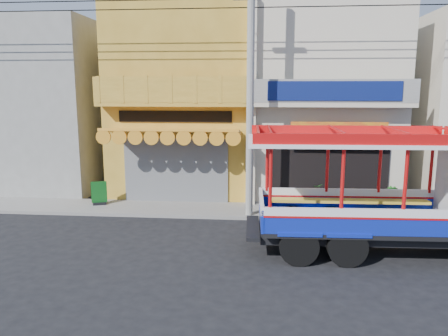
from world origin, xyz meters
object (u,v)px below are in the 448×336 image
object	(u,v)px
songthaew_truck	(406,195)
potted_plant_b	(392,200)
potted_plant_c	(382,201)
potted_plant_a	(309,196)
green_sign	(99,195)
utility_pole	(255,77)

from	to	relation	value
songthaew_truck	potted_plant_b	xyz separation A→B (m)	(0.74, 3.81, -1.10)
potted_plant_b	potted_plant_c	bearing A→B (deg)	40.21
potted_plant_a	potted_plant_c	xyz separation A→B (m)	(2.64, -0.25, -0.06)
green_sign	potted_plant_a	bearing A→B (deg)	1.43
green_sign	songthaew_truck	bearing A→B (deg)	-20.83
potted_plant_b	potted_plant_c	size ratio (longest dim) A/B	1.15
potted_plant_b	utility_pole	bearing A→B (deg)	66.03
potted_plant_c	potted_plant_b	bearing A→B (deg)	75.73
songthaew_truck	green_sign	world-z (taller)	songthaew_truck
green_sign	potted_plant_c	bearing A→B (deg)	-0.25
potted_plant_a	potted_plant_c	size ratio (longest dim) A/B	1.14
utility_pole	green_sign	bearing A→B (deg)	171.75
utility_pole	songthaew_truck	distance (m)	6.26
green_sign	potted_plant_a	xyz separation A→B (m)	(8.19, 0.20, 0.09)
potted_plant_b	potted_plant_a	bearing A→B (deg)	50.99
songthaew_truck	potted_plant_c	bearing A→B (deg)	83.89
green_sign	potted_plant_a	distance (m)	8.19
potted_plant_a	utility_pole	bearing A→B (deg)	167.04
utility_pole	potted_plant_a	world-z (taller)	utility_pole
utility_pole	songthaew_truck	xyz separation A→B (m)	(4.33, -3.08, -3.32)
green_sign	potted_plant_c	xyz separation A→B (m)	(10.82, -0.05, 0.03)
songthaew_truck	potted_plant_c	size ratio (longest dim) A/B	9.11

